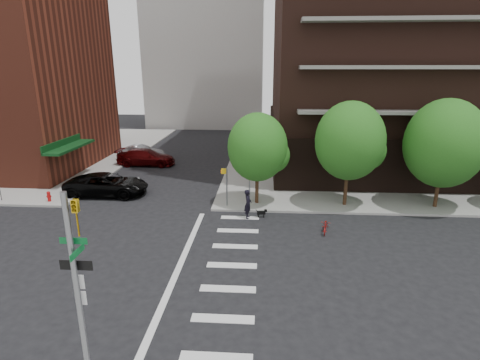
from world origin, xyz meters
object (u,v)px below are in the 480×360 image
traffic_signal (81,312)px  fire_hydrant (49,196)px  parked_car_black (107,185)px  scooter (326,226)px  parked_car_maroon (146,157)px  parked_car_silver (141,153)px  dog_walker (248,204)px

traffic_signal → fire_hydrant: bearing=123.3°
parked_car_black → scooter: 16.20m
traffic_signal → parked_car_maroon: size_ratio=1.08×
parked_car_maroon → parked_car_silver: (-1.23, 2.21, -0.04)m
fire_hydrant → parked_car_silver: 13.39m
fire_hydrant → dog_walker: bearing=-7.3°
traffic_signal → parked_car_maroon: (-6.50, 26.28, -1.90)m
traffic_signal → parked_car_maroon: bearing=103.9°
fire_hydrant → dog_walker: size_ratio=0.39×
traffic_signal → parked_car_black: traffic_signal is taller
parked_car_black → traffic_signal: bearing=-159.7°
traffic_signal → parked_car_black: 18.62m
fire_hydrant → dog_walker: 14.12m
parked_car_black → fire_hydrant: bearing=119.7°
traffic_signal → parked_car_black: size_ratio=1.01×
fire_hydrant → parked_car_silver: parked_car_silver is taller
parked_car_black → dog_walker: dog_walker is taller
parked_car_maroon → scooter: size_ratio=3.66×
parked_car_maroon → scooter: parked_car_maroon is taller
parked_car_black → parked_car_silver: 11.25m
parked_car_silver → scooter: 23.42m
parked_car_maroon → parked_car_silver: bearing=28.6°
dog_walker → traffic_signal: bearing=165.1°
parked_car_silver → scooter: parked_car_silver is taller
scooter → dog_walker: bearing=169.5°
parked_car_silver → scooter: bearing=-135.1°
traffic_signal → dog_walker: traffic_signal is taller
parked_car_black → dog_walker: 11.28m
scooter → parked_car_silver: bearing=145.7°
fire_hydrant → scooter: bearing=-11.2°
scooter → dog_walker: dog_walker is taller
parked_car_black → parked_car_maroon: 8.99m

